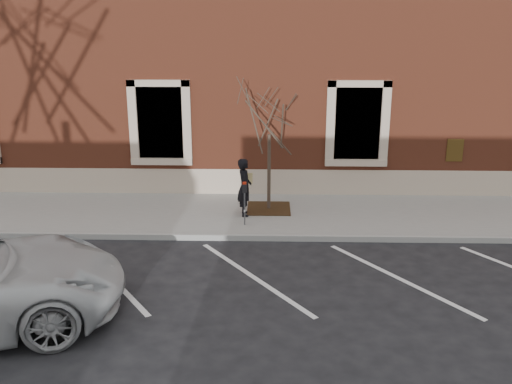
{
  "coord_description": "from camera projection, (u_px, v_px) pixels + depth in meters",
  "views": [
    {
      "loc": [
        0.37,
        -13.66,
        5.47
      ],
      "look_at": [
        0.0,
        0.6,
        1.1
      ],
      "focal_mm": 40.0,
      "sensor_mm": 36.0,
      "label": 1
    }
  ],
  "objects": [
    {
      "name": "curb_near",
      "position": [
        255.0,
        238.0,
        14.6
      ],
      "size": [
        40.0,
        0.12,
        0.15
      ],
      "primitive_type": "cube",
      "color": "#9E9E99",
      "rests_on": "ground"
    },
    {
      "name": "tree_grate",
      "position": [
        269.0,
        208.0,
        16.55
      ],
      "size": [
        1.24,
        1.24,
        0.03
      ],
      "primitive_type": "cube",
      "color": "#382212",
      "rests_on": "sidewalk_near"
    },
    {
      "name": "building_civic",
      "position": [
        261.0,
        60.0,
        20.89
      ],
      "size": [
        40.0,
        8.62,
        8.0
      ],
      "color": "brown",
      "rests_on": "ground"
    },
    {
      "name": "parking_stripes",
      "position": [
        253.0,
        277.0,
        12.56
      ],
      "size": [
        28.0,
        4.4,
        0.01
      ],
      "primitive_type": null,
      "color": "silver",
      "rests_on": "ground"
    },
    {
      "name": "sidewalk_near",
      "position": [
        257.0,
        214.0,
        16.32
      ],
      "size": [
        40.0,
        3.5,
        0.15
      ],
      "primitive_type": "cube",
      "color": "#9C9A93",
      "rests_on": "ground"
    },
    {
      "name": "man",
      "position": [
        244.0,
        187.0,
        15.82
      ],
      "size": [
        0.47,
        0.64,
        1.63
      ],
      "primitive_type": "imported",
      "rotation": [
        0.0,
        0.0,
        1.71
      ],
      "color": "black",
      "rests_on": "sidewalk_near"
    },
    {
      "name": "parking_meter",
      "position": [
        245.0,
        195.0,
        15.05
      ],
      "size": [
        0.11,
        0.08,
        1.19
      ],
      "rotation": [
        0.0,
        0.0,
        0.17
      ],
      "color": "#595B60",
      "rests_on": "sidewalk_near"
    },
    {
      "name": "ground",
      "position": [
        255.0,
        240.0,
        14.67
      ],
      "size": [
        120.0,
        120.0,
        0.0
      ],
      "primitive_type": "plane",
      "color": "#28282B",
      "rests_on": "ground"
    },
    {
      "name": "sapling",
      "position": [
        269.0,
        113.0,
        15.73
      ],
      "size": [
        2.4,
        2.4,
        4.01
      ],
      "color": "#4E3E2F",
      "rests_on": "sidewalk_near"
    }
  ]
}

